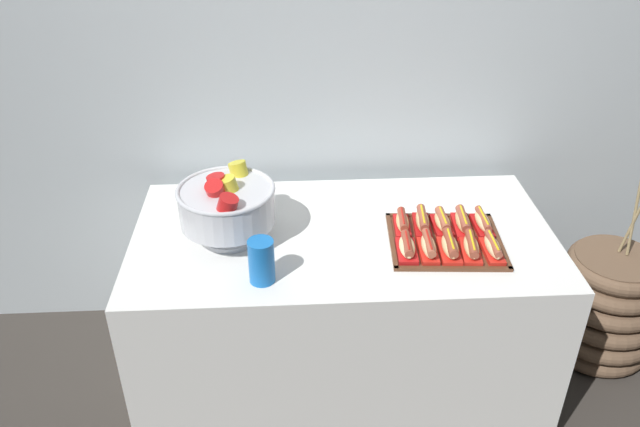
{
  "coord_description": "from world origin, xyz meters",
  "views": [
    {
      "loc": [
        -0.2,
        -1.96,
        2.03
      ],
      "look_at": [
        -0.09,
        0.02,
        0.82
      ],
      "focal_mm": 35.41,
      "sensor_mm": 36.0,
      "label": 1
    }
  ],
  "objects_px": {
    "punch_bowl": "(227,204)",
    "hot_dog_5": "(402,222)",
    "hot_dog_1": "(428,247)",
    "hot_dog_4": "(493,247)",
    "hot_dog_7": "(442,222)",
    "hot_dog_0": "(407,247)",
    "hot_dog_6": "(422,221)",
    "hot_dog_9": "(483,222)",
    "hot_dog_3": "(471,247)",
    "hot_dog_2": "(450,247)",
    "buffet_table": "(342,306)",
    "floor_vase": "(604,305)",
    "cup_stack": "(261,261)",
    "hot_dog_8": "(463,222)",
    "serving_tray": "(445,241)"
  },
  "relations": [
    {
      "from": "buffet_table",
      "to": "hot_dog_4",
      "type": "bearing_deg",
      "value": -19.47
    },
    {
      "from": "hot_dog_1",
      "to": "hot_dog_7",
      "type": "relative_size",
      "value": 1.05
    },
    {
      "from": "hot_dog_5",
      "to": "hot_dog_9",
      "type": "relative_size",
      "value": 1.0
    },
    {
      "from": "floor_vase",
      "to": "hot_dog_7",
      "type": "bearing_deg",
      "value": -171.29
    },
    {
      "from": "hot_dog_0",
      "to": "floor_vase",
      "type": "bearing_deg",
      "value": 16.1
    },
    {
      "from": "hot_dog_1",
      "to": "hot_dog_3",
      "type": "bearing_deg",
      "value": -3.76
    },
    {
      "from": "hot_dog_0",
      "to": "hot_dog_2",
      "type": "relative_size",
      "value": 0.93
    },
    {
      "from": "floor_vase",
      "to": "cup_stack",
      "type": "bearing_deg",
      "value": -164.97
    },
    {
      "from": "hot_dog_6",
      "to": "punch_bowl",
      "type": "relative_size",
      "value": 0.49
    },
    {
      "from": "hot_dog_5",
      "to": "hot_dog_9",
      "type": "bearing_deg",
      "value": -3.76
    },
    {
      "from": "hot_dog_0",
      "to": "hot_dog_9",
      "type": "height_order",
      "value": "hot_dog_9"
    },
    {
      "from": "cup_stack",
      "to": "hot_dog_0",
      "type": "bearing_deg",
      "value": 12.97
    },
    {
      "from": "floor_vase",
      "to": "hot_dog_6",
      "type": "distance_m",
      "value": 1.04
    },
    {
      "from": "hot_dog_4",
      "to": "hot_dog_6",
      "type": "distance_m",
      "value": 0.28
    },
    {
      "from": "hot_dog_7",
      "to": "cup_stack",
      "type": "distance_m",
      "value": 0.72
    },
    {
      "from": "hot_dog_1",
      "to": "hot_dog_4",
      "type": "distance_m",
      "value": 0.23
    },
    {
      "from": "hot_dog_2",
      "to": "hot_dog_8",
      "type": "bearing_deg",
      "value": 61.8
    },
    {
      "from": "hot_dog_0",
      "to": "cup_stack",
      "type": "distance_m",
      "value": 0.52
    },
    {
      "from": "hot_dog_6",
      "to": "hot_dog_8",
      "type": "xyz_separation_m",
      "value": [
        0.15,
        -0.01,
        -0.0
      ]
    },
    {
      "from": "hot_dog_5",
      "to": "hot_dog_7",
      "type": "bearing_deg",
      "value": -3.76
    },
    {
      "from": "floor_vase",
      "to": "punch_bowl",
      "type": "height_order",
      "value": "floor_vase"
    },
    {
      "from": "punch_bowl",
      "to": "cup_stack",
      "type": "xyz_separation_m",
      "value": [
        0.13,
        -0.26,
        -0.07
      ]
    },
    {
      "from": "hot_dog_1",
      "to": "cup_stack",
      "type": "bearing_deg",
      "value": -169.13
    },
    {
      "from": "hot_dog_1",
      "to": "cup_stack",
      "type": "xyz_separation_m",
      "value": [
        -0.58,
        -0.11,
        0.04
      ]
    },
    {
      "from": "hot_dog_5",
      "to": "hot_dog_2",
      "type": "bearing_deg",
      "value": -51.48
    },
    {
      "from": "hot_dog_0",
      "to": "hot_dog_9",
      "type": "distance_m",
      "value": 0.34
    },
    {
      "from": "buffet_table",
      "to": "hot_dog_3",
      "type": "relative_size",
      "value": 9.34
    },
    {
      "from": "cup_stack",
      "to": "hot_dog_6",
      "type": "bearing_deg",
      "value": 25.05
    },
    {
      "from": "hot_dog_4",
      "to": "floor_vase",
      "type": "bearing_deg",
      "value": 24.17
    },
    {
      "from": "hot_dog_2",
      "to": "hot_dog_1",
      "type": "bearing_deg",
      "value": 176.24
    },
    {
      "from": "hot_dog_3",
      "to": "hot_dog_5",
      "type": "relative_size",
      "value": 1.06
    },
    {
      "from": "punch_bowl",
      "to": "hot_dog_5",
      "type": "bearing_deg",
      "value": 1.62
    },
    {
      "from": "floor_vase",
      "to": "hot_dog_2",
      "type": "xyz_separation_m",
      "value": [
        -0.81,
        -0.29,
        0.54
      ]
    },
    {
      "from": "hot_dog_1",
      "to": "hot_dog_7",
      "type": "height_order",
      "value": "hot_dog_1"
    },
    {
      "from": "hot_dog_0",
      "to": "hot_dog_6",
      "type": "height_order",
      "value": "hot_dog_6"
    },
    {
      "from": "hot_dog_9",
      "to": "hot_dog_5",
      "type": "bearing_deg",
      "value": 176.24
    },
    {
      "from": "floor_vase",
      "to": "punch_bowl",
      "type": "bearing_deg",
      "value": -175.29
    },
    {
      "from": "punch_bowl",
      "to": "cup_stack",
      "type": "relative_size",
      "value": 2.25
    },
    {
      "from": "serving_tray",
      "to": "hot_dog_0",
      "type": "bearing_deg",
      "value": -154.95
    },
    {
      "from": "hot_dog_4",
      "to": "hot_dog_6",
      "type": "relative_size",
      "value": 0.94
    },
    {
      "from": "hot_dog_7",
      "to": "hot_dog_1",
      "type": "bearing_deg",
      "value": -118.2
    },
    {
      "from": "hot_dog_3",
      "to": "punch_bowl",
      "type": "height_order",
      "value": "punch_bowl"
    },
    {
      "from": "buffet_table",
      "to": "hot_dog_2",
      "type": "bearing_deg",
      "value": -25.34
    },
    {
      "from": "hot_dog_0",
      "to": "hot_dog_5",
      "type": "distance_m",
      "value": 0.17
    },
    {
      "from": "hot_dog_3",
      "to": "hot_dog_5",
      "type": "height_order",
      "value": "hot_dog_3"
    },
    {
      "from": "hot_dog_6",
      "to": "hot_dog_7",
      "type": "relative_size",
      "value": 1.12
    },
    {
      "from": "hot_dog_6",
      "to": "hot_dog_1",
      "type": "bearing_deg",
      "value": -93.76
    },
    {
      "from": "hot_dog_1",
      "to": "hot_dog_4",
      "type": "xyz_separation_m",
      "value": [
        0.22,
        -0.01,
        -0.0
      ]
    },
    {
      "from": "hot_dog_0",
      "to": "hot_dog_4",
      "type": "distance_m",
      "value": 0.3
    },
    {
      "from": "hot_dog_4",
      "to": "hot_dog_8",
      "type": "relative_size",
      "value": 0.92
    }
  ]
}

